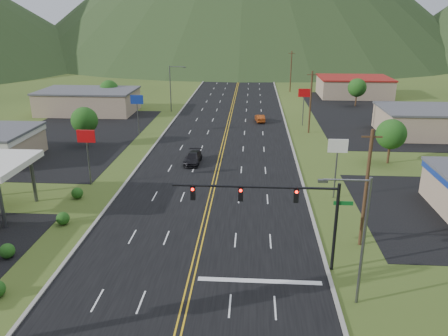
# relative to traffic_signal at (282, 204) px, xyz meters

# --- Properties ---
(traffic_signal) EXTENTS (13.10, 0.43, 7.00)m
(traffic_signal) POSITION_rel_traffic_signal_xyz_m (0.00, 0.00, 0.00)
(traffic_signal) COLOR black
(traffic_signal) RESTS_ON ground
(streetlight_east) EXTENTS (3.28, 0.25, 9.00)m
(streetlight_east) POSITION_rel_traffic_signal_xyz_m (4.70, -4.00, -0.15)
(streetlight_east) COLOR #59595E
(streetlight_east) RESTS_ON ground
(streetlight_west) EXTENTS (3.28, 0.25, 9.00)m
(streetlight_west) POSITION_rel_traffic_signal_xyz_m (-18.16, 56.00, -0.15)
(streetlight_west) COLOR #59595E
(streetlight_west) RESTS_ON ground
(building_west_far) EXTENTS (18.40, 11.40, 4.50)m
(building_west_far) POSITION_rel_traffic_signal_xyz_m (-34.48, 54.00, -3.07)
(building_west_far) COLOR tan
(building_west_far) RESTS_ON ground
(building_east_mid) EXTENTS (14.40, 11.40, 4.30)m
(building_east_mid) POSITION_rel_traffic_signal_xyz_m (25.52, 41.00, -3.17)
(building_east_mid) COLOR tan
(building_east_mid) RESTS_ON ground
(building_east_far) EXTENTS (16.40, 12.40, 4.50)m
(building_east_far) POSITION_rel_traffic_signal_xyz_m (21.52, 76.00, -3.07)
(building_east_far) COLOR tan
(building_east_far) RESTS_ON ground
(pole_sign_west_a) EXTENTS (2.00, 0.18, 6.40)m
(pole_sign_west_a) POSITION_rel_traffic_signal_xyz_m (-20.48, 16.00, -0.28)
(pole_sign_west_a) COLOR #59595E
(pole_sign_west_a) RESTS_ON ground
(pole_sign_west_b) EXTENTS (2.00, 0.18, 6.40)m
(pole_sign_west_b) POSITION_rel_traffic_signal_xyz_m (-20.48, 38.00, -0.28)
(pole_sign_west_b) COLOR #59595E
(pole_sign_west_b) RESTS_ON ground
(pole_sign_east_a) EXTENTS (2.00, 0.18, 6.40)m
(pole_sign_east_a) POSITION_rel_traffic_signal_xyz_m (6.52, 14.00, -0.28)
(pole_sign_east_a) COLOR #59595E
(pole_sign_east_a) RESTS_ON ground
(pole_sign_east_b) EXTENTS (2.00, 0.18, 6.40)m
(pole_sign_east_b) POSITION_rel_traffic_signal_xyz_m (6.52, 46.00, -0.28)
(pole_sign_east_b) COLOR #59595E
(pole_sign_east_b) RESTS_ON ground
(tree_west_a) EXTENTS (3.84, 3.84, 5.82)m
(tree_west_a) POSITION_rel_traffic_signal_xyz_m (-26.48, 31.00, -1.44)
(tree_west_a) COLOR #382314
(tree_west_a) RESTS_ON ground
(tree_west_b) EXTENTS (3.84, 3.84, 5.82)m
(tree_west_b) POSITION_rel_traffic_signal_xyz_m (-31.48, 58.00, -1.44)
(tree_west_b) COLOR #382314
(tree_west_b) RESTS_ON ground
(tree_east_a) EXTENTS (3.84, 3.84, 5.82)m
(tree_east_a) POSITION_rel_traffic_signal_xyz_m (15.52, 26.00, -1.44)
(tree_east_a) COLOR #382314
(tree_east_a) RESTS_ON ground
(tree_east_b) EXTENTS (3.84, 3.84, 5.82)m
(tree_east_b) POSITION_rel_traffic_signal_xyz_m (19.52, 64.00, -1.44)
(tree_east_b) COLOR #382314
(tree_east_b) RESTS_ON ground
(utility_pole_a) EXTENTS (1.60, 0.28, 10.00)m
(utility_pole_a) POSITION_rel_traffic_signal_xyz_m (7.02, 4.00, -0.20)
(utility_pole_a) COLOR #382314
(utility_pole_a) RESTS_ON ground
(utility_pole_b) EXTENTS (1.60, 0.28, 10.00)m
(utility_pole_b) POSITION_rel_traffic_signal_xyz_m (7.02, 41.00, -0.20)
(utility_pole_b) COLOR #382314
(utility_pole_b) RESTS_ON ground
(utility_pole_c) EXTENTS (1.60, 0.28, 10.00)m
(utility_pole_c) POSITION_rel_traffic_signal_xyz_m (7.02, 81.00, -0.20)
(utility_pole_c) COLOR #382314
(utility_pole_c) RESTS_ON ground
(utility_pole_d) EXTENTS (1.60, 0.28, 10.00)m
(utility_pole_d) POSITION_rel_traffic_signal_xyz_m (7.02, 121.00, -0.20)
(utility_pole_d) COLOR #382314
(utility_pole_d) RESTS_ON ground
(car_dark_mid) EXTENTS (2.11, 4.84, 1.39)m
(car_dark_mid) POSITION_rel_traffic_signal_xyz_m (-9.83, 24.18, -4.64)
(car_dark_mid) COLOR black
(car_dark_mid) RESTS_ON ground
(car_red_far) EXTENTS (1.92, 4.16, 1.32)m
(car_red_far) POSITION_rel_traffic_signal_xyz_m (-0.88, 48.08, -4.67)
(car_red_far) COLOR #89340E
(car_red_far) RESTS_ON ground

